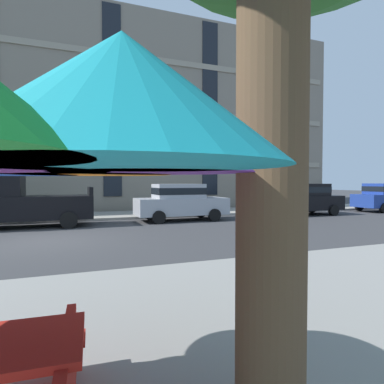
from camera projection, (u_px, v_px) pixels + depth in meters
The scene contains 6 objects.
ground_plane at pixel (44, 242), 10.09m from camera, with size 120.00×120.00×0.00m, color #38383A.
sidewalk_far at pixel (54, 217), 16.44m from camera, with size 56.00×3.60×0.12m, color #9E998E.
apartment_building at pixel (58, 121), 23.89m from camera, with size 38.89×12.08×12.80m.
pickup_black at pixel (21, 203), 13.13m from camera, with size 5.10×2.12×2.20m.
sedan_silver at pixel (180, 201), 15.58m from camera, with size 4.40×1.98×1.78m.
sedan_black at pixel (304, 198), 18.22m from camera, with size 4.40×1.98×1.78m.
Camera 1 is at (0.79, -11.04, 1.88)m, focal length 30.05 mm.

